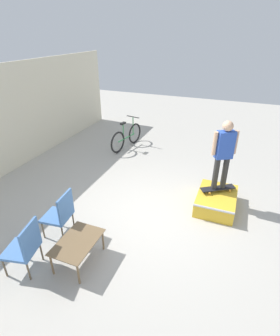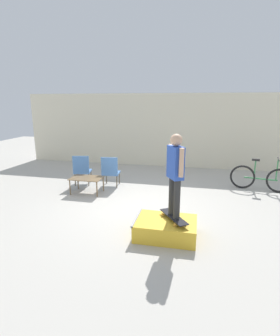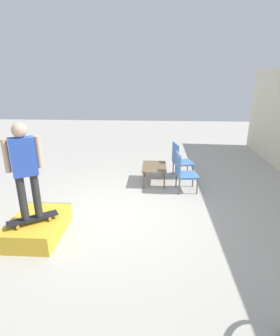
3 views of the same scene
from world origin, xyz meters
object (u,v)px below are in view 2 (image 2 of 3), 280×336
Objects in this scene: skate_ramp_box at (166,228)px; patio_chair_left at (82,169)px; skateboard_on_ramp at (174,217)px; coffee_table at (87,179)px; person_skater at (175,170)px; patio_chair_right at (110,171)px; bicycle at (261,178)px.

skate_ramp_box is 4.21m from patio_chair_left.
skateboard_on_ramp is 0.86× the size of coffee_table.
skateboard_on_ramp is 0.98m from person_skater.
skate_ramp_box is at bearing -118.39° from skateboard_on_ramp.
bicycle reaches higher than patio_chair_right.
coffee_table is at bearing -161.15° from skateboard_on_ramp.
person_skater is 1.66× the size of patio_chair_left.
skateboard_on_ramp reaches higher than skate_ramp_box.
patio_chair_left is at bearing -162.37° from bicycle.
bicycle reaches higher than skate_ramp_box.
patio_chair_left is (-0.47, 0.72, 0.12)m from coffee_table.
patio_chair_left reaches higher than skate_ramp_box.
bicycle reaches higher than skateboard_on_ramp.
bicycle is (2.34, 3.44, -1.02)m from person_skater.
patio_chair_right reaches higher than skate_ramp_box.
skate_ramp_box is 1.25× the size of patio_chair_left.
bicycle is (4.62, 0.64, -0.14)m from patio_chair_right.
coffee_table is 5.30m from bicycle.
bicycle is (2.49, 3.46, 0.22)m from skate_ramp_box.
person_skater is at bearing -36.88° from coffee_table.
bicycle is (2.34, 3.44, -0.04)m from skateboard_on_ramp.
skateboard_on_ramp is 4.16m from bicycle.
skate_ramp_box is at bearing -115.01° from person_skater.
bicycle is at bearing -178.49° from patio_chair_right.
patio_chair_right is at bearing 126.99° from skate_ramp_box.
skate_ramp_box is 3.55m from patio_chair_right.
coffee_table is (-2.78, 2.09, -0.99)m from person_skater.
person_skater is (0.00, -0.00, 0.98)m from skateboard_on_ramp.
bicycle is at bearing 111.51° from skateboard_on_ramp.
coffee_table reaches higher than skate_ramp_box.
patio_chair_left is (-3.25, 2.81, 0.10)m from skateboard_on_ramp.
skate_ramp_box is 4.27m from bicycle.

